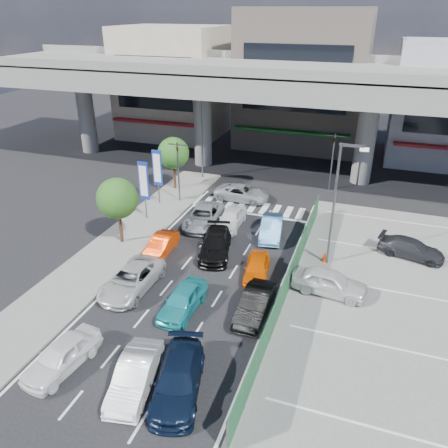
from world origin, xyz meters
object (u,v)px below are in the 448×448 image
at_px(signboard_far, 157,170).
at_px(kei_truck_front_right, 271,228).
at_px(wagon_silver_front_left, 204,216).
at_px(parked_sedan_white, 329,282).
at_px(signboard_near, 144,183).
at_px(crossing_wagon_silver, 242,193).
at_px(street_lamp_right, 338,196).
at_px(hatch_black_mid_right, 256,304).
at_px(sedan_white_front_mid, 231,218).
at_px(hatch_white_back_mid, 135,375).
at_px(taxi_teal_mid, 183,300).
at_px(sedan_white_mid_left, 132,279).
at_px(van_white_back_left, 62,356).
at_px(taxi_orange_left, 161,246).
at_px(tree_far, 173,153).
at_px(parked_sedan_dgrey, 411,248).
at_px(traffic_light_left, 178,157).
at_px(traffic_light_right, 334,148).
at_px(street_lamp_left, 203,130).
at_px(sedan_black_mid, 215,245).
at_px(traffic_cone, 325,256).
at_px(tree_near, 117,199).
at_px(minivan_navy_back, 178,380).
at_px(taxi_orange_right, 257,268).

relative_size(signboard_far, kei_truck_front_right, 1.12).
distance_m(wagon_silver_front_left, parked_sedan_white, 11.75).
distance_m(signboard_near, kei_truck_front_right, 10.18).
bearing_deg(crossing_wagon_silver, street_lamp_right, -131.84).
relative_size(signboard_near, hatch_black_mid_right, 1.12).
bearing_deg(sedan_white_front_mid, hatch_black_mid_right, -65.68).
height_order(hatch_white_back_mid, taxi_teal_mid, hatch_white_back_mid).
bearing_deg(sedan_white_mid_left, parked_sedan_white, 18.13).
xyz_separation_m(van_white_back_left, hatch_black_mid_right, (7.30, 6.63, 0.00)).
xyz_separation_m(taxi_orange_left, sedan_white_front_mid, (3.15, 5.44, 0.08)).
distance_m(tree_far, parked_sedan_dgrey, 20.93).
distance_m(traffic_light_left, sedan_white_mid_left, 13.46).
relative_size(street_lamp_right, wagon_silver_front_left, 1.61).
relative_size(signboard_far, tree_far, 0.98).
xyz_separation_m(traffic_light_right, wagon_silver_front_left, (-8.12, -10.43, -3.25)).
distance_m(street_lamp_left, signboard_near, 10.19).
distance_m(sedan_black_mid, kei_truck_front_right, 4.72).
bearing_deg(kei_truck_front_right, taxi_teal_mid, -112.71).
distance_m(sedan_white_mid_left, traffic_cone, 12.33).
distance_m(van_white_back_left, sedan_white_mid_left, 6.54).
xyz_separation_m(traffic_light_left, tree_near, (-0.80, -8.00, -0.55)).
bearing_deg(crossing_wagon_silver, minivan_navy_back, -168.28).
xyz_separation_m(street_lamp_left, minivan_navy_back, (8.68, -24.84, -4.08)).
distance_m(sedan_white_mid_left, parked_sedan_dgrey, 18.13).
distance_m(traffic_light_right, sedan_white_mid_left, 21.93).
distance_m(minivan_navy_back, parked_sedan_dgrey, 18.27).
distance_m(street_lamp_left, parked_sedan_dgrey, 21.08).
bearing_deg(traffic_cone, taxi_teal_mid, -130.53).
bearing_deg(hatch_white_back_mid, traffic_light_left, 98.18).
distance_m(hatch_black_mid_right, taxi_orange_right, 3.82).
bearing_deg(sedan_white_front_mid, signboard_far, 162.98).
bearing_deg(parked_sedan_white, taxi_orange_left, 91.29).
bearing_deg(kei_truck_front_right, tree_near, -164.23).
xyz_separation_m(traffic_light_right, signboard_near, (-12.70, -11.01, -0.87)).
bearing_deg(traffic_light_left, crossing_wagon_silver, 23.06).
bearing_deg(street_lamp_left, traffic_light_right, 4.83).
bearing_deg(tree_far, taxi_orange_right, -46.46).
height_order(tree_near, traffic_cone, tree_near).
height_order(street_lamp_right, crossing_wagon_silver, street_lamp_right).
xyz_separation_m(hatch_white_back_mid, parked_sedan_white, (7.02, 9.87, 0.10)).
xyz_separation_m(sedan_black_mid, wagon_silver_front_left, (-2.37, 3.81, 0.00)).
relative_size(tree_far, kei_truck_front_right, 1.15).
distance_m(tree_near, parked_sedan_white, 14.81).
bearing_deg(traffic_light_left, parked_sedan_white, -34.32).
height_order(taxi_orange_right, traffic_cone, taxi_orange_right).
relative_size(tree_far, van_white_back_left, 1.19).
bearing_deg(signboard_far, traffic_light_left, 35.70).
bearing_deg(taxi_orange_left, signboard_near, 124.66).
relative_size(van_white_back_left, taxi_orange_left, 1.09).
bearing_deg(tree_near, minivan_navy_back, -49.21).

